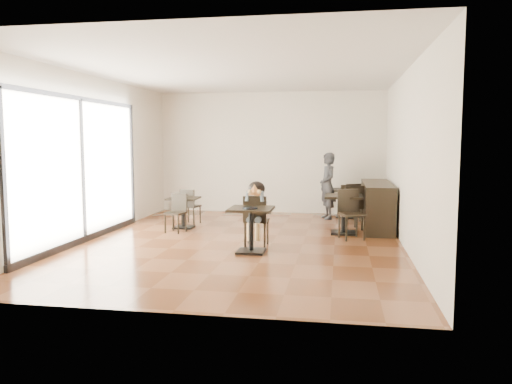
% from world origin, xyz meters
% --- Properties ---
extents(floor, '(6.00, 8.00, 0.01)m').
position_xyz_m(floor, '(0.00, 0.00, 0.00)').
color(floor, brown).
rests_on(floor, ground).
extents(ceiling, '(6.00, 8.00, 0.01)m').
position_xyz_m(ceiling, '(0.00, 0.00, 3.20)').
color(ceiling, silver).
rests_on(ceiling, floor).
extents(wall_back, '(6.00, 0.01, 3.20)m').
position_xyz_m(wall_back, '(0.00, 4.00, 1.60)').
color(wall_back, beige).
rests_on(wall_back, floor).
extents(wall_front, '(6.00, 0.01, 3.20)m').
position_xyz_m(wall_front, '(0.00, -4.00, 1.60)').
color(wall_front, beige).
rests_on(wall_front, floor).
extents(wall_left, '(0.01, 8.00, 3.20)m').
position_xyz_m(wall_left, '(-3.00, 0.00, 1.60)').
color(wall_left, beige).
rests_on(wall_left, floor).
extents(wall_right, '(0.01, 8.00, 3.20)m').
position_xyz_m(wall_right, '(3.00, 0.00, 1.60)').
color(wall_right, beige).
rests_on(wall_right, floor).
extents(storefront_window, '(0.04, 4.50, 2.60)m').
position_xyz_m(storefront_window, '(-2.97, -0.50, 1.40)').
color(storefront_window, white).
rests_on(storefront_window, floor).
extents(child_table, '(0.74, 0.74, 0.78)m').
position_xyz_m(child_table, '(0.34, -0.85, 0.39)').
color(child_table, black).
rests_on(child_table, floor).
extents(child_chair, '(0.42, 0.42, 0.94)m').
position_xyz_m(child_chair, '(0.34, -0.30, 0.47)').
color(child_chair, black).
rests_on(child_chair, floor).
extents(child, '(0.42, 0.59, 1.18)m').
position_xyz_m(child, '(0.34, -0.30, 0.59)').
color(child, slate).
rests_on(child, child_chair).
extents(plate, '(0.26, 0.26, 0.02)m').
position_xyz_m(plate, '(0.34, -0.95, 0.79)').
color(plate, black).
rests_on(plate, child_table).
extents(pizza_slice, '(0.27, 0.21, 0.06)m').
position_xyz_m(pizza_slice, '(0.34, -0.49, 1.02)').
color(pizza_slice, '#D7B76A').
rests_on(pizza_slice, child).
extents(adult_patron, '(0.58, 0.69, 1.63)m').
position_xyz_m(adult_patron, '(1.54, 3.14, 0.81)').
color(adult_patron, '#35363A').
rests_on(adult_patron, floor).
extents(cafe_table_mid, '(0.99, 0.99, 0.80)m').
position_xyz_m(cafe_table_mid, '(1.92, 1.18, 0.40)').
color(cafe_table_mid, black).
rests_on(cafe_table_mid, floor).
extents(cafe_table_left, '(0.77, 0.77, 0.68)m').
position_xyz_m(cafe_table_left, '(-1.55, 1.29, 0.34)').
color(cafe_table_left, black).
rests_on(cafe_table_left, floor).
extents(cafe_table_back, '(0.87, 0.87, 0.71)m').
position_xyz_m(cafe_table_back, '(1.96, 3.44, 0.36)').
color(cafe_table_back, black).
rests_on(cafe_table_back, floor).
extents(chair_mid_a, '(0.56, 0.56, 0.97)m').
position_xyz_m(chair_mid_a, '(2.08, 1.73, 0.48)').
color(chair_mid_a, black).
rests_on(chair_mid_a, floor).
extents(chair_mid_b, '(0.56, 0.56, 0.97)m').
position_xyz_m(chair_mid_b, '(2.08, 0.63, 0.48)').
color(chair_mid_b, black).
rests_on(chair_mid_b, floor).
extents(chair_left_a, '(0.44, 0.44, 0.81)m').
position_xyz_m(chair_left_a, '(-1.55, 1.84, 0.41)').
color(chair_left_a, black).
rests_on(chair_left_a, floor).
extents(chair_left_b, '(0.44, 0.44, 0.81)m').
position_xyz_m(chair_left_b, '(-1.55, 0.74, 0.41)').
color(chair_left_b, black).
rests_on(chair_left_b, floor).
extents(chair_back_a, '(0.50, 0.50, 0.86)m').
position_xyz_m(chair_back_a, '(2.11, 3.50, 0.43)').
color(chair_back_a, black).
rests_on(chair_back_a, floor).
extents(chair_back_b, '(0.50, 0.50, 0.86)m').
position_xyz_m(chair_back_b, '(2.11, 2.89, 0.43)').
color(chair_back_b, black).
rests_on(chair_back_b, floor).
extents(service_counter, '(0.60, 2.40, 1.00)m').
position_xyz_m(service_counter, '(2.65, 2.00, 0.50)').
color(service_counter, black).
rests_on(service_counter, floor).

